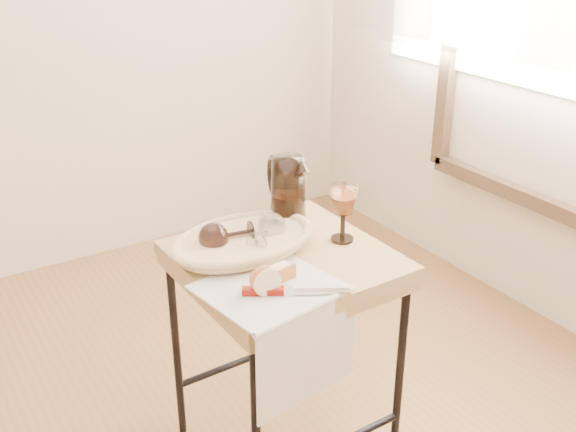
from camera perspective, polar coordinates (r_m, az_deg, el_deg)
curtain at (r=2.58m, az=22.68°, el=15.53°), size 0.02×1.00×2.20m
side_table at (r=2.01m, az=-0.31°, el=-11.74°), size 0.54×0.54×0.68m
tea_towel at (r=1.67m, az=-1.62°, el=-6.04°), size 0.35×0.32×0.01m
bread_basket at (r=1.83m, az=-3.74°, el=-2.32°), size 0.39×0.28×0.05m
goblet_lying_a at (r=1.82m, az=-4.92°, el=-1.58°), size 0.14×0.10×0.08m
goblet_lying_b at (r=1.83m, az=-1.93°, el=-1.44°), size 0.15×0.14×0.08m
pitcher at (r=1.96m, az=0.00°, el=2.11°), size 0.21×0.26×0.25m
wine_goblet at (r=1.87m, az=4.66°, el=0.20°), size 0.08×0.08×0.16m
apple_half at (r=1.63m, az=-2.01°, el=-5.28°), size 0.08×0.05×0.07m
apple_wedge at (r=1.69m, az=-0.75°, el=-4.78°), size 0.06×0.04×0.04m
table_knife at (r=1.63m, az=0.32°, el=-6.23°), size 0.23×0.15×0.02m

